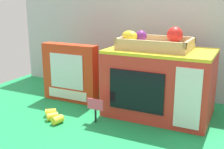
# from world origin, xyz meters

# --- Properties ---
(ground_plane) EXTENTS (1.70, 1.70, 0.00)m
(ground_plane) POSITION_xyz_m (0.00, 0.00, 0.00)
(ground_plane) COLOR #198C47
(ground_plane) RESTS_ON ground
(display_back_panel) EXTENTS (1.61, 0.03, 0.57)m
(display_back_panel) POSITION_xyz_m (0.00, 0.24, 0.28)
(display_back_panel) COLOR #B7BABF
(display_back_panel) RESTS_ON ground
(toy_microwave) EXTENTS (0.43, 0.28, 0.28)m
(toy_microwave) POSITION_xyz_m (0.13, -0.02, 0.14)
(toy_microwave) COLOR red
(toy_microwave) RESTS_ON ground
(food_groups_crate) EXTENTS (0.31, 0.20, 0.09)m
(food_groups_crate) POSITION_xyz_m (0.09, -0.00, 0.31)
(food_groups_crate) COLOR tan
(food_groups_crate) RESTS_ON toy_microwave
(cookie_set_box) EXTENTS (0.28, 0.06, 0.28)m
(cookie_set_box) POSITION_xyz_m (-0.32, -0.04, 0.14)
(cookie_set_box) COLOR red
(cookie_set_box) RESTS_ON ground
(price_sign) EXTENTS (0.07, 0.01, 0.10)m
(price_sign) POSITION_xyz_m (-0.08, -0.22, 0.07)
(price_sign) COLOR black
(price_sign) RESTS_ON ground
(loose_toy_banana) EXTENTS (0.12, 0.10, 0.03)m
(loose_toy_banana) POSITION_xyz_m (-0.25, -0.27, 0.02)
(loose_toy_banana) COLOR yellow
(loose_toy_banana) RESTS_ON ground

